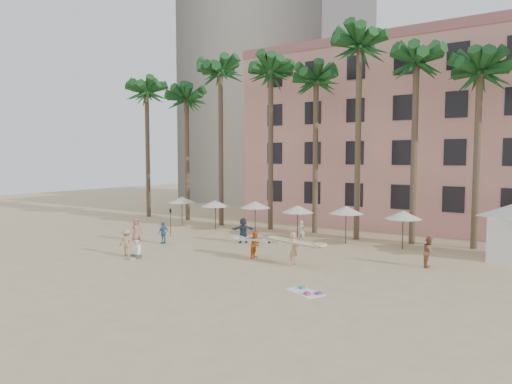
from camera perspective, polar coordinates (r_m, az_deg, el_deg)
The scene contains 11 objects.
ground at distance 24.85m, azimuth -6.73°, elevation -10.19°, with size 120.00×120.00×0.00m, color #D1B789.
pink_hotel at distance 45.18m, azimuth 22.70°, elevation 6.29°, with size 35.00×14.00×16.00m, color #F1A193.
grey_tower at distance 68.20m, azimuth 2.80°, elevation 20.35°, with size 22.00×18.00×50.00m, color #A89E8E.
palm_row at distance 37.19m, azimuth 9.35°, elevation 14.76°, with size 44.40×5.40×16.30m.
umbrella_row at distance 36.20m, azimuth 2.44°, elevation -1.81°, with size 22.50×2.70×2.73m.
beach_towel at distance 21.66m, azimuth 6.32°, elevation -12.29°, with size 2.05×1.66×0.14m.
carrier_yellow at distance 26.51m, azimuth 4.77°, elevation -6.85°, with size 3.27×0.99×1.95m.
carrier_white at distance 28.37m, azimuth -0.04°, elevation -6.45°, with size 2.83×0.89×1.68m.
beachgoers at distance 31.22m, azimuth -3.52°, elevation -5.53°, with size 20.90×10.97×1.83m.
paddle at distance 36.31m, azimuth -10.64°, elevation -3.33°, with size 0.18×0.04×2.23m.
seated_man at distance 29.27m, azimuth -14.82°, elevation -7.30°, with size 0.49×0.86×1.11m.
Camera 1 is at (15.58, -18.32, 6.24)m, focal length 32.00 mm.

